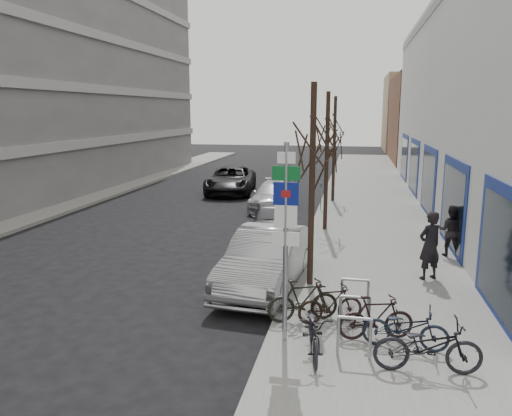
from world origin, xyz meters
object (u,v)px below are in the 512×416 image
at_px(meter_back, 321,194).
at_px(parked_car_back, 274,196).
at_px(bike_far_curb, 428,342).
at_px(parked_car_front, 266,259).
at_px(pedestrian_far, 451,230).
at_px(tree_far, 335,124).
at_px(tree_near, 313,137).
at_px(lane_car, 231,180).
at_px(pedestrian_near, 430,245).
at_px(bike_near_left, 314,328).
at_px(parked_car_mid, 272,219).
at_px(tree_mid, 327,129).
at_px(bike_near_right, 376,317).
at_px(bike_far_inner, 330,304).
at_px(bike_mid_curb, 406,324).
at_px(bike_rack, 355,310).
at_px(meter_front, 291,261).
at_px(meter_mid, 310,217).
at_px(highway_sign_pole, 286,231).
at_px(bike_mid_inner, 303,300).

bearing_deg(meter_back, parked_car_back, 169.74).
distance_m(bike_far_curb, parked_car_front, 5.57).
bearing_deg(parked_car_front, pedestrian_far, 39.07).
bearing_deg(tree_far, tree_near, -90.00).
distance_m(lane_car, pedestrian_near, 16.96).
xyz_separation_m(bike_near_left, parked_car_back, (-3.24, 14.94, -0.02)).
distance_m(bike_far_curb, parked_car_mid, 10.73).
bearing_deg(parked_car_mid, tree_mid, 19.82).
xyz_separation_m(bike_near_right, bike_far_inner, (-0.96, 0.62, -0.03)).
xyz_separation_m(lane_car, pedestrian_near, (9.25, -14.21, 0.34)).
height_order(parked_car_mid, lane_car, lane_car).
distance_m(bike_far_inner, pedestrian_near, 4.37).
xyz_separation_m(tree_far, bike_mid_curb, (2.19, -16.41, -3.44)).
distance_m(bike_near_right, pedestrian_near, 4.46).
bearing_deg(parked_car_back, pedestrian_near, -57.93).
height_order(tree_near, lane_car, tree_near).
distance_m(bike_rack, pedestrian_far, 7.11).
relative_size(meter_front, bike_near_left, 0.73).
bearing_deg(meter_mid, meter_front, -90.00).
bearing_deg(parked_car_front, parked_car_back, 103.21).
xyz_separation_m(tree_mid, lane_car, (-6.05, 8.74, -3.32)).
bearing_deg(pedestrian_near, tree_far, -108.35).
xyz_separation_m(meter_mid, bike_far_curb, (2.94, -9.29, -0.18)).
bearing_deg(parked_car_back, highway_sign_pole, -78.97).
xyz_separation_m(bike_mid_inner, pedestrian_near, (3.14, 3.53, 0.47)).
bearing_deg(tree_near, bike_far_inner, -74.87).
height_order(bike_far_curb, parked_car_front, parked_car_front).
xyz_separation_m(bike_far_inner, pedestrian_far, (3.52, 6.04, 0.39)).
xyz_separation_m(meter_mid, lane_car, (-5.60, 10.24, -0.14)).
relative_size(tree_far, pedestrian_near, 2.85).
xyz_separation_m(tree_near, bike_mid_inner, (0.07, -2.50, -3.46)).
height_order(bike_near_right, bike_far_curb, bike_far_curb).
height_order(tree_far, bike_far_inner, tree_far).
relative_size(meter_mid, bike_far_inner, 0.84).
distance_m(highway_sign_pole, bike_far_inner, 2.28).
bearing_deg(parked_car_front, bike_rack, -44.28).
height_order(parked_car_front, parked_car_back, parked_car_front).
bearing_deg(bike_mid_curb, meter_mid, 22.02).
relative_size(bike_mid_inner, bike_far_inner, 1.09).
relative_size(bike_near_left, pedestrian_near, 0.91).
height_order(meter_front, bike_mid_inner, meter_front).
relative_size(bike_far_curb, parked_car_front, 0.39).
bearing_deg(meter_back, pedestrian_near, -68.90).
distance_m(meter_front, bike_far_inner, 2.32).
relative_size(highway_sign_pole, bike_rack, 1.86).
distance_m(tree_far, bike_mid_curb, 16.91).
relative_size(tree_far, lane_car, 0.98).
bearing_deg(bike_mid_inner, bike_near_left, 171.47).
height_order(highway_sign_pole, meter_back, highway_sign_pole).
distance_m(meter_mid, bike_far_curb, 9.74).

